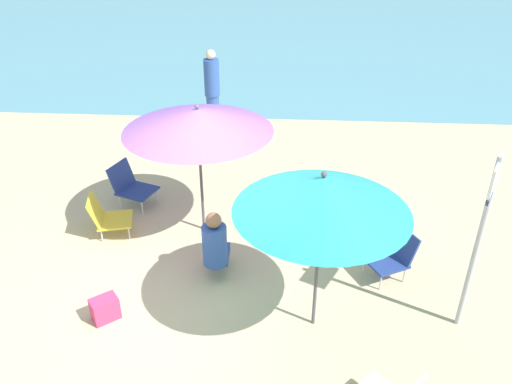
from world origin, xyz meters
name	(u,v)px	position (x,y,z in m)	size (l,w,h in m)	color
ground_plane	(199,274)	(0.00, 0.00, 0.00)	(40.00, 40.00, 0.00)	#CCB789
sea_water	(260,32)	(0.00, 13.30, 0.00)	(40.00, 16.00, 0.01)	#5693A3
umbrella_purple	(198,120)	(-0.09, 1.02, 1.69)	(1.98, 1.98, 1.90)	#4C4C51
umbrella_teal	(322,194)	(1.44, -0.78, 1.69)	(1.79, 1.79, 1.94)	#4C4C51
beach_chair_b	(106,216)	(-1.43, 0.82, 0.30)	(0.65, 0.59, 0.61)	gold
beach_chair_c	(393,254)	(2.44, 0.14, 0.33)	(0.68, 0.65, 0.63)	navy
beach_chair_d	(130,185)	(-1.31, 1.64, 0.35)	(0.74, 0.66, 0.67)	navy
person_a	(212,95)	(-0.38, 4.24, 0.89)	(0.29, 0.29, 1.75)	#2D519E
person_b	(215,245)	(0.24, -0.01, 0.48)	(0.31, 0.55, 0.97)	#2D519E
warning_sign	(483,222)	(3.07, -0.67, 1.36)	(0.24, 0.44, 2.10)	#ADADB2
beach_bag	(105,309)	(-0.92, -0.86, 0.14)	(0.30, 0.20, 0.28)	#DB3866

